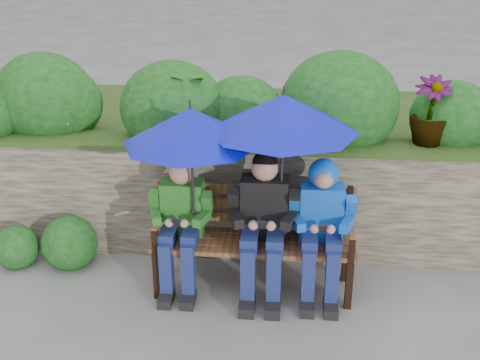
# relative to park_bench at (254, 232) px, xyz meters

# --- Properties ---
(ground) EXTENTS (60.00, 60.00, 0.00)m
(ground) POSITION_rel_park_bench_xyz_m (-0.11, -0.18, -0.48)
(ground) COLOR slate
(ground) RESTS_ON ground
(garden_backdrop) EXTENTS (8.01, 2.84, 1.80)m
(garden_backdrop) POSITION_rel_park_bench_xyz_m (-0.23, 1.39, 0.18)
(garden_backdrop) COLOR #4C4737
(garden_backdrop) RESTS_ON ground
(park_bench) EXTENTS (1.59, 0.47, 0.84)m
(park_bench) POSITION_rel_park_bench_xyz_m (0.00, 0.00, 0.00)
(park_bench) COLOR black
(park_bench) RESTS_ON ground
(boy_left) EXTENTS (0.49, 0.57, 1.08)m
(boy_left) POSITION_rel_park_bench_xyz_m (-0.57, -0.07, 0.12)
(boy_left) COLOR #2A6721
(boy_left) RESTS_ON ground
(boy_middle) EXTENTS (0.55, 0.64, 1.16)m
(boy_middle) POSITION_rel_park_bench_xyz_m (0.07, -0.08, 0.15)
(boy_middle) COLOR black
(boy_middle) RESTS_ON ground
(boy_right) EXTENTS (0.50, 0.61, 1.10)m
(boy_right) POSITION_rel_park_bench_xyz_m (0.52, -0.06, 0.17)
(boy_right) COLOR blue
(boy_right) RESTS_ON ground
(umbrella_left) EXTENTS (1.03, 1.03, 0.91)m
(umbrella_left) POSITION_rel_park_bench_xyz_m (-0.47, -0.09, 0.89)
(umbrella_left) COLOR #0B13C8
(umbrella_left) RESTS_ON ground
(umbrella_right) EXTENTS (1.12, 1.12, 0.99)m
(umbrella_right) POSITION_rel_park_bench_xyz_m (0.20, -0.02, 0.99)
(umbrella_right) COLOR #0B13C8
(umbrella_right) RESTS_ON ground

